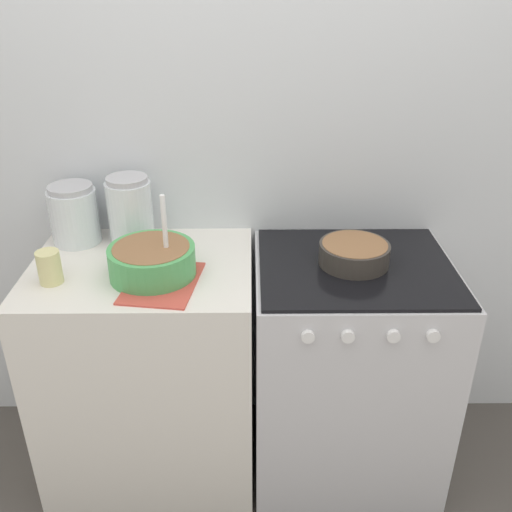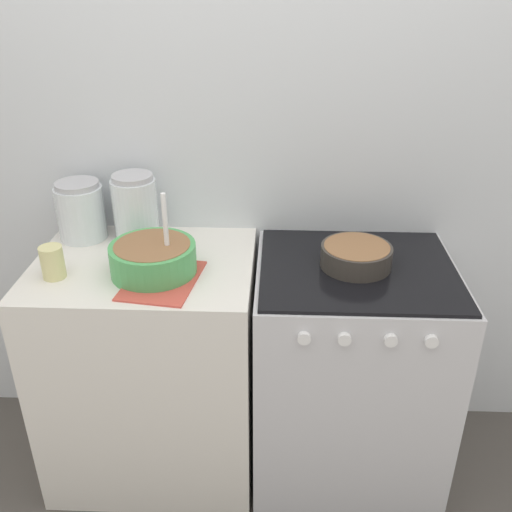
# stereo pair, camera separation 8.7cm
# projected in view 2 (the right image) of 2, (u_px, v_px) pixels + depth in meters

# --- Properties ---
(wall_back) EXTENTS (4.50, 0.05, 2.40)m
(wall_back) POSITION_uv_depth(u_px,v_px,m) (256.00, 146.00, 2.06)
(wall_back) COLOR silver
(wall_back) RESTS_ON ground_plane
(countertop_cabinet) EXTENTS (0.75, 0.59, 0.88)m
(countertop_cabinet) POSITION_uv_depth(u_px,v_px,m) (153.00, 366.00, 2.14)
(countertop_cabinet) COLOR silver
(countertop_cabinet) RESTS_ON ground_plane
(stove) EXTENTS (0.68, 0.61, 0.88)m
(stove) POSITION_uv_depth(u_px,v_px,m) (348.00, 371.00, 2.11)
(stove) COLOR silver
(stove) RESTS_ON ground_plane
(mixing_bowl) EXTENTS (0.28, 0.28, 0.28)m
(mixing_bowl) POSITION_uv_depth(u_px,v_px,m) (153.00, 257.00, 1.85)
(mixing_bowl) COLOR #4CA559
(mixing_bowl) RESTS_ON countertop_cabinet
(baking_pan) EXTENTS (0.24, 0.24, 0.08)m
(baking_pan) POSITION_uv_depth(u_px,v_px,m) (356.00, 255.00, 1.90)
(baking_pan) COLOR #38332D
(baking_pan) RESTS_ON stove
(storage_jar_left) EXTENTS (0.17, 0.17, 0.22)m
(storage_jar_left) POSITION_uv_depth(u_px,v_px,m) (81.00, 214.00, 2.08)
(storage_jar_left) COLOR silver
(storage_jar_left) RESTS_ON countertop_cabinet
(storage_jar_middle) EXTENTS (0.16, 0.16, 0.25)m
(storage_jar_middle) POSITION_uv_depth(u_px,v_px,m) (136.00, 212.00, 2.06)
(storage_jar_middle) COLOR silver
(storage_jar_middle) RESTS_ON countertop_cabinet
(tin_can) EXTENTS (0.07, 0.07, 0.11)m
(tin_can) POSITION_uv_depth(u_px,v_px,m) (52.00, 262.00, 1.83)
(tin_can) COLOR beige
(tin_can) RESTS_ON countertop_cabinet
(recipe_page) EXTENTS (0.26, 0.32, 0.01)m
(recipe_page) POSITION_uv_depth(u_px,v_px,m) (162.00, 280.00, 1.83)
(recipe_page) COLOR #CC4C3F
(recipe_page) RESTS_ON countertop_cabinet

